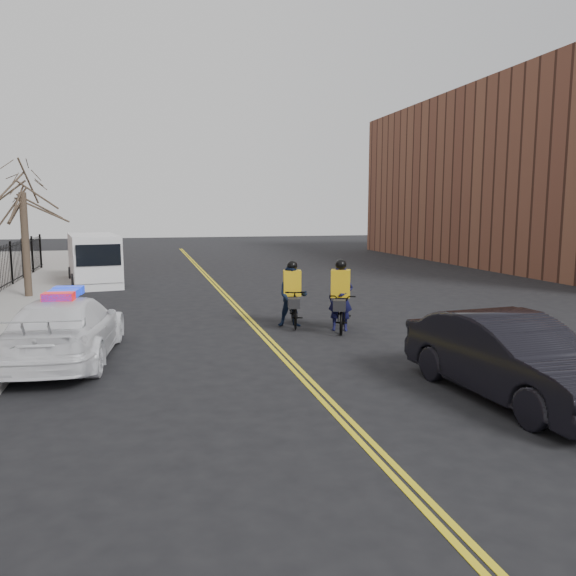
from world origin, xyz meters
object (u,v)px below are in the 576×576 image
(dark_sedan, at_px, (511,358))
(police_cruiser, at_px, (66,329))
(cargo_van, at_px, (94,260))
(cyclist_far, at_px, (292,301))
(cyclist_near, at_px, (340,306))

(dark_sedan, bearing_deg, police_cruiser, 144.76)
(police_cruiser, bearing_deg, cargo_van, -82.80)
(cargo_van, height_order, cyclist_far, cargo_van)
(police_cruiser, relative_size, dark_sedan, 1.13)
(police_cruiser, distance_m, cyclist_near, 7.45)
(cargo_van, bearing_deg, cyclist_far, -69.62)
(police_cruiser, xyz_separation_m, cargo_van, (-0.50, 14.14, 0.38))
(police_cruiser, distance_m, cyclist_far, 6.55)
(cargo_van, bearing_deg, dark_sedan, -74.10)
(police_cruiser, relative_size, cyclist_far, 2.63)
(cyclist_near, bearing_deg, police_cruiser, -146.04)
(cargo_van, bearing_deg, cyclist_near, -67.20)
(cyclist_near, distance_m, cyclist_far, 1.50)
(cargo_van, distance_m, cyclist_far, 13.38)
(cyclist_near, bearing_deg, cyclist_far, 165.47)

